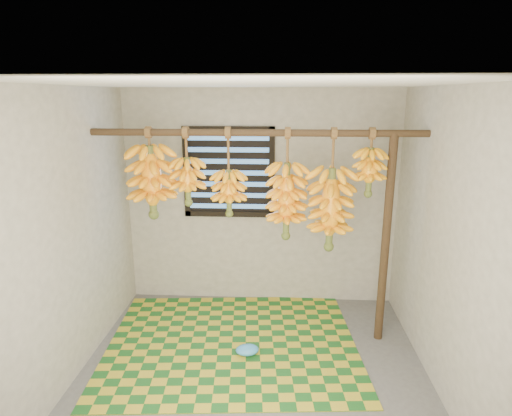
# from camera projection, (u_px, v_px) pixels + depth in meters

# --- Properties ---
(floor) EXTENTS (3.00, 3.00, 0.01)m
(floor) POSITION_uv_depth(u_px,v_px,m) (252.00, 379.00, 3.62)
(floor) COLOR #4F4F4F
(floor) RESTS_ON ground
(ceiling) EXTENTS (3.00, 3.00, 0.01)m
(ceiling) POSITION_uv_depth(u_px,v_px,m) (252.00, 83.00, 3.00)
(ceiling) COLOR silver
(ceiling) RESTS_ON wall_back
(wall_back) EXTENTS (3.00, 0.01, 2.40)m
(wall_back) POSITION_uv_depth(u_px,v_px,m) (261.00, 199.00, 4.76)
(wall_back) COLOR gray
(wall_back) RESTS_ON floor
(wall_left) EXTENTS (0.01, 3.00, 2.40)m
(wall_left) POSITION_uv_depth(u_px,v_px,m) (63.00, 241.00, 3.39)
(wall_left) COLOR gray
(wall_left) RESTS_ON floor
(wall_right) EXTENTS (0.01, 3.00, 2.40)m
(wall_right) POSITION_uv_depth(u_px,v_px,m) (450.00, 249.00, 3.23)
(wall_right) COLOR gray
(wall_right) RESTS_ON floor
(window) EXTENTS (1.00, 0.04, 1.00)m
(window) POSITION_uv_depth(u_px,v_px,m) (229.00, 173.00, 4.68)
(window) COLOR black
(window) RESTS_ON wall_back
(hanging_pole) EXTENTS (3.00, 0.06, 0.06)m
(hanging_pole) POSITION_uv_depth(u_px,v_px,m) (257.00, 133.00, 3.78)
(hanging_pole) COLOR #3F2C18
(hanging_pole) RESTS_ON wall_left
(support_post) EXTENTS (0.08, 0.08, 2.00)m
(support_post) POSITION_uv_depth(u_px,v_px,m) (386.00, 242.00, 3.97)
(support_post) COLOR #3F2C18
(support_post) RESTS_ON floor
(woven_mat) EXTENTS (2.50, 2.06, 0.01)m
(woven_mat) POSITION_uv_depth(u_px,v_px,m) (232.00, 343.00, 4.13)
(woven_mat) COLOR #18541C
(woven_mat) RESTS_ON floor
(plastic_bag) EXTENTS (0.24, 0.20, 0.09)m
(plastic_bag) POSITION_uv_depth(u_px,v_px,m) (247.00, 350.00, 3.93)
(plastic_bag) COLOR #388DD1
(plastic_bag) RESTS_ON woven_mat
(banana_bunch_a) EXTENTS (0.34, 0.34, 0.72)m
(banana_bunch_a) POSITION_uv_depth(u_px,v_px,m) (188.00, 181.00, 3.93)
(banana_bunch_a) COLOR brown
(banana_bunch_a) RESTS_ON hanging_pole
(banana_bunch_b) EXTENTS (0.42, 0.42, 0.84)m
(banana_bunch_b) POSITION_uv_depth(u_px,v_px,m) (152.00, 182.00, 3.95)
(banana_bunch_b) COLOR brown
(banana_bunch_b) RESTS_ON hanging_pole
(banana_bunch_c) EXTENTS (0.31, 0.31, 0.82)m
(banana_bunch_c) POSITION_uv_depth(u_px,v_px,m) (229.00, 193.00, 3.94)
(banana_bunch_c) COLOR brown
(banana_bunch_c) RESTS_ON hanging_pole
(banana_bunch_d) EXTENTS (0.36, 0.36, 1.03)m
(banana_bunch_d) POSITION_uv_depth(u_px,v_px,m) (286.00, 201.00, 3.92)
(banana_bunch_d) COLOR brown
(banana_bunch_d) RESTS_ON hanging_pole
(banana_bunch_e) EXTENTS (0.40, 0.40, 1.13)m
(banana_bunch_e) POSITION_uv_depth(u_px,v_px,m) (330.00, 209.00, 3.92)
(banana_bunch_e) COLOR brown
(banana_bunch_e) RESTS_ON hanging_pole
(banana_bunch_f) EXTENTS (0.28, 0.28, 0.61)m
(banana_bunch_f) POSITION_uv_depth(u_px,v_px,m) (370.00, 172.00, 3.81)
(banana_bunch_f) COLOR brown
(banana_bunch_f) RESTS_ON hanging_pole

